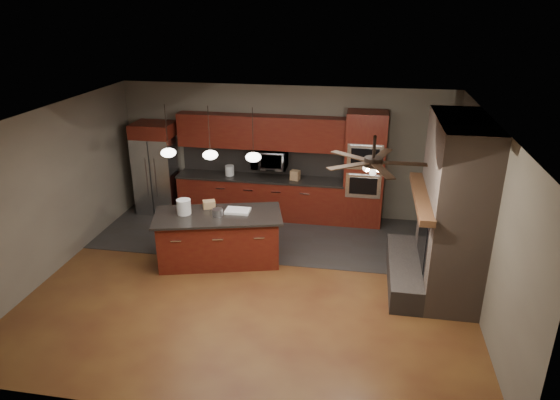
% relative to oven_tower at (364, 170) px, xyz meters
% --- Properties ---
extents(ground, '(7.00, 7.00, 0.00)m').
position_rel_oven_tower_xyz_m(ground, '(-1.70, -2.69, -1.19)').
color(ground, brown).
rests_on(ground, ground).
extents(ceiling, '(7.00, 6.00, 0.02)m').
position_rel_oven_tower_xyz_m(ceiling, '(-1.70, -2.69, 1.61)').
color(ceiling, white).
rests_on(ceiling, back_wall).
extents(back_wall, '(7.00, 0.02, 2.80)m').
position_rel_oven_tower_xyz_m(back_wall, '(-1.70, 0.31, 0.21)').
color(back_wall, '#6E6758').
rests_on(back_wall, ground).
extents(right_wall, '(0.02, 6.00, 2.80)m').
position_rel_oven_tower_xyz_m(right_wall, '(1.80, -2.69, 0.21)').
color(right_wall, '#6E6758').
rests_on(right_wall, ground).
extents(left_wall, '(0.02, 6.00, 2.80)m').
position_rel_oven_tower_xyz_m(left_wall, '(-5.20, -2.69, 0.21)').
color(left_wall, '#6E6758').
rests_on(left_wall, ground).
extents(slate_tile_patch, '(7.00, 2.40, 0.01)m').
position_rel_oven_tower_xyz_m(slate_tile_patch, '(-1.70, -0.89, -1.19)').
color(slate_tile_patch, '#2C2928').
rests_on(slate_tile_patch, ground).
extents(fireplace_column, '(1.30, 2.10, 2.80)m').
position_rel_oven_tower_xyz_m(fireplace_column, '(1.34, -2.29, 0.11)').
color(fireplace_column, '#766254').
rests_on(fireplace_column, ground).
extents(back_cabinetry, '(3.59, 0.64, 2.20)m').
position_rel_oven_tower_xyz_m(back_cabinetry, '(-2.18, 0.05, -0.30)').
color(back_cabinetry, '#5C1F10').
rests_on(back_cabinetry, ground).
extents(oven_tower, '(0.80, 0.63, 2.38)m').
position_rel_oven_tower_xyz_m(oven_tower, '(0.00, 0.00, 0.00)').
color(oven_tower, '#5C1F10').
rests_on(oven_tower, ground).
extents(microwave, '(0.73, 0.41, 0.50)m').
position_rel_oven_tower_xyz_m(microwave, '(-1.98, 0.06, 0.11)').
color(microwave, silver).
rests_on(microwave, back_cabinetry).
extents(refrigerator, '(0.85, 0.75, 2.00)m').
position_rel_oven_tower_xyz_m(refrigerator, '(-4.46, -0.07, -0.19)').
color(refrigerator, silver).
rests_on(refrigerator, ground).
extents(kitchen_island, '(2.41, 1.55, 0.92)m').
position_rel_oven_tower_xyz_m(kitchen_island, '(-2.48, -2.12, -0.73)').
color(kitchen_island, '#5C1F10').
rests_on(kitchen_island, ground).
extents(white_bucket, '(0.33, 0.33, 0.27)m').
position_rel_oven_tower_xyz_m(white_bucket, '(-3.07, -2.19, -0.14)').
color(white_bucket, silver).
rests_on(white_bucket, kitchen_island).
extents(paint_can, '(0.24, 0.24, 0.12)m').
position_rel_oven_tower_xyz_m(paint_can, '(-2.47, -2.17, -0.21)').
color(paint_can, '#A3A3A7').
rests_on(paint_can, kitchen_island).
extents(paint_tray, '(0.43, 0.31, 0.04)m').
position_rel_oven_tower_xyz_m(paint_tray, '(-2.16, -1.95, -0.25)').
color(paint_tray, white).
rests_on(paint_tray, kitchen_island).
extents(cardboard_box, '(0.26, 0.23, 0.14)m').
position_rel_oven_tower_xyz_m(cardboard_box, '(-2.72, -1.86, -0.20)').
color(cardboard_box, tan).
rests_on(cardboard_box, kitchen_island).
extents(counter_bucket, '(0.25, 0.25, 0.22)m').
position_rel_oven_tower_xyz_m(counter_bucket, '(-2.84, 0.01, -0.18)').
color(counter_bucket, silver).
rests_on(counter_bucket, back_cabinetry).
extents(counter_box, '(0.22, 0.19, 0.21)m').
position_rel_oven_tower_xyz_m(counter_box, '(-1.42, -0.04, -0.19)').
color(counter_box, '#9D7851').
rests_on(counter_box, back_cabinetry).
extents(pendant_left, '(0.26, 0.26, 0.92)m').
position_rel_oven_tower_xyz_m(pendant_left, '(-3.35, -1.99, 0.77)').
color(pendant_left, black).
rests_on(pendant_left, ceiling).
extents(pendant_center, '(0.26, 0.26, 0.92)m').
position_rel_oven_tower_xyz_m(pendant_center, '(-2.60, -1.99, 0.77)').
color(pendant_center, black).
rests_on(pendant_center, ceiling).
extents(pendant_right, '(0.26, 0.26, 0.92)m').
position_rel_oven_tower_xyz_m(pendant_right, '(-1.85, -1.99, 0.77)').
color(pendant_right, black).
rests_on(pendant_right, ceiling).
extents(ceiling_fan, '(1.27, 1.33, 0.41)m').
position_rel_oven_tower_xyz_m(ceiling_fan, '(0.10, -3.49, 1.27)').
color(ceiling_fan, black).
rests_on(ceiling_fan, ceiling).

